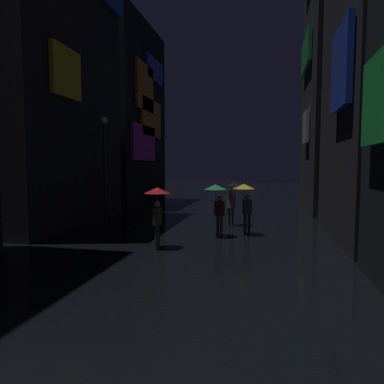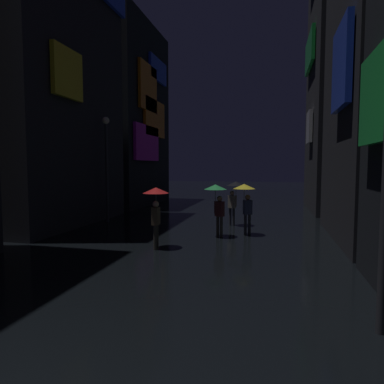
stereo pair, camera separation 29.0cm
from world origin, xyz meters
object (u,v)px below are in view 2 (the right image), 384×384
(pedestrian_far_right_black, at_px, (235,191))
(pedestrian_midstreet_left_red, at_px, (156,201))
(pedestrian_near_crossing_yellow, at_px, (245,195))
(pedestrian_foreground_left_green, at_px, (217,196))
(streetlamp_left_far, at_px, (107,156))

(pedestrian_far_right_black, height_order, pedestrian_midstreet_left_red, same)
(pedestrian_near_crossing_yellow, distance_m, pedestrian_midstreet_left_red, 4.15)
(pedestrian_foreground_left_green, bearing_deg, pedestrian_near_crossing_yellow, 32.51)
(pedestrian_foreground_left_green, height_order, pedestrian_far_right_black, same)
(pedestrian_near_crossing_yellow, bearing_deg, pedestrian_far_right_black, 107.57)
(pedestrian_foreground_left_green, height_order, streetlamp_left_far, streetlamp_left_far)
(pedestrian_midstreet_left_red, bearing_deg, streetlamp_left_far, 132.11)
(pedestrian_near_crossing_yellow, height_order, pedestrian_foreground_left_green, same)
(pedestrian_far_right_black, relative_size, pedestrian_midstreet_left_red, 1.00)
(pedestrian_foreground_left_green, distance_m, streetlamp_left_far, 6.65)
(streetlamp_left_far, bearing_deg, pedestrian_far_right_black, 3.86)
(pedestrian_near_crossing_yellow, distance_m, streetlamp_left_far, 7.46)
(pedestrian_foreground_left_green, xyz_separation_m, streetlamp_left_far, (-6.00, 2.35, 1.66))
(pedestrian_near_crossing_yellow, distance_m, pedestrian_far_right_black, 2.20)
(pedestrian_far_right_black, bearing_deg, pedestrian_near_crossing_yellow, -72.43)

